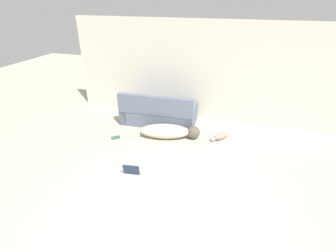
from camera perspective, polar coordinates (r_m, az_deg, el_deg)
The scene contains 7 objects.
ground_plane at distance 4.10m, azimuth -1.48°, elevation -20.67°, with size 20.00×20.00×0.00m, color #BCB29E.
wall_back at distance 6.82m, azimuth 9.21°, elevation 11.45°, with size 7.42×0.06×2.52m.
couch at distance 6.77m, azimuth -2.07°, elevation 2.69°, with size 1.92×0.95×0.85m.
dog at distance 6.11m, azimuth 0.16°, elevation -1.17°, with size 1.69×0.72×0.31m.
cat at distance 6.19m, azimuth 11.21°, elevation -2.25°, with size 0.44×0.49×0.15m.
laptop_open at distance 4.93m, azimuth -8.13°, elevation -10.17°, with size 0.37×0.32×0.24m.
book_green at distance 6.27m, azimuth -11.34°, elevation -2.48°, with size 0.23×0.22×0.02m.
Camera 1 is at (0.92, -2.62, 3.02)m, focal length 28.00 mm.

